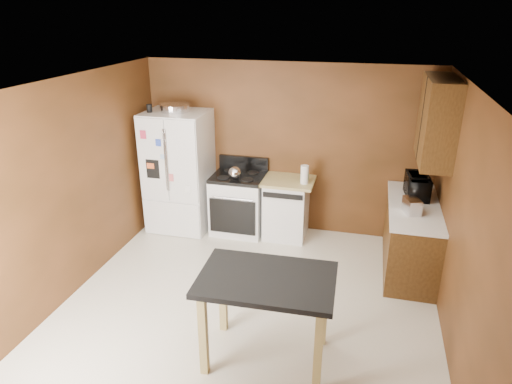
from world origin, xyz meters
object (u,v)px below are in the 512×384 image
at_px(kettle, 235,173).
at_px(paper_towel, 305,175).
at_px(island, 267,290).
at_px(green_canister, 305,177).
at_px(gas_range, 239,203).
at_px(pen_cup, 149,108).
at_px(refrigerator, 179,171).
at_px(toaster, 412,206).
at_px(dishwasher, 286,207).
at_px(roasting_pan, 175,108).
at_px(microwave, 417,187).

distance_m(kettle, paper_towel, 0.99).
bearing_deg(island, kettle, 113.22).
bearing_deg(green_canister, gas_range, -176.59).
bearing_deg(kettle, pen_cup, -179.56).
xyz_separation_m(refrigerator, gas_range, (0.91, 0.06, -0.44)).
bearing_deg(kettle, island, -66.78).
xyz_separation_m(paper_towel, refrigerator, (-1.89, 0.00, -0.12)).
relative_size(kettle, toaster, 0.75).
bearing_deg(green_canister, dishwasher, -172.46).
relative_size(paper_towel, island, 0.21).
xyz_separation_m(roasting_pan, kettle, (0.92, -0.14, -0.86)).
bearing_deg(dishwasher, roasting_pan, -178.27).
bearing_deg(refrigerator, dishwasher, 2.99).
height_order(roasting_pan, gas_range, roasting_pan).
relative_size(microwave, gas_range, 0.44).
height_order(toaster, microwave, microwave).
bearing_deg(toaster, green_canister, 131.09).
distance_m(kettle, island, 2.61).
height_order(paper_towel, gas_range, paper_towel).
height_order(green_canister, microwave, microwave).
distance_m(kettle, dishwasher, 0.92).
bearing_deg(island, dishwasher, 96.67).
bearing_deg(toaster, roasting_pan, 148.55).
xyz_separation_m(microwave, island, (-1.45, -2.36, -0.26)).
bearing_deg(green_canister, toaster, -29.72).
bearing_deg(roasting_pan, dishwasher, 1.73).
xyz_separation_m(kettle, island, (1.03, -2.39, -0.22)).
xyz_separation_m(kettle, microwave, (2.47, -0.04, 0.04)).
relative_size(roasting_pan, refrigerator, 0.24).
bearing_deg(gas_range, microwave, -4.65).
relative_size(kettle, microwave, 0.38).
bearing_deg(dishwasher, green_canister, 7.54).
bearing_deg(dishwasher, island, -83.33).
relative_size(kettle, green_canister, 1.62).
bearing_deg(dishwasher, microwave, -7.33).
bearing_deg(toaster, refrigerator, 149.11).
height_order(green_canister, island, green_canister).
xyz_separation_m(dishwasher, island, (0.30, -2.58, 0.32)).
bearing_deg(dishwasher, gas_range, -178.06).
bearing_deg(toaster, pen_cup, 151.91).
xyz_separation_m(refrigerator, island, (1.93, -2.50, -0.13)).
height_order(kettle, island, kettle).
xyz_separation_m(toaster, gas_range, (-2.38, 0.74, -0.53)).
bearing_deg(paper_towel, toaster, -26.00).
distance_m(gas_range, island, 2.77).
xyz_separation_m(paper_towel, microwave, (1.49, -0.14, 0.01)).
bearing_deg(refrigerator, gas_range, 3.81).
relative_size(pen_cup, green_canister, 1.00).
bearing_deg(roasting_pan, gas_range, 1.56).
xyz_separation_m(pen_cup, dishwasher, (1.97, 0.20, -1.40)).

